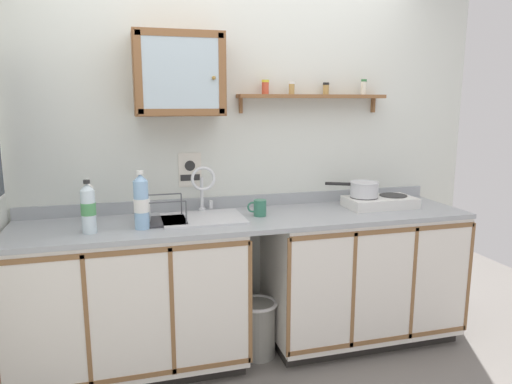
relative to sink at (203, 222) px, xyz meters
The scene contains 18 objects.
floor 1.02m from the sink, 49.97° to the right, with size 5.91×5.91×0.00m, color slate.
back_wall 0.58m from the sink, 45.23° to the left, with size 3.51×0.07×2.61m.
lower_cabinet_run 0.65m from the sink, behind, with size 1.38×0.63×0.90m.
lower_cabinet_run_right 1.18m from the sink, ahead, with size 1.30×0.63×0.90m.
countertop 0.30m from the sink, ahead, with size 2.87×0.65×0.03m, color #9EA3A8.
backsplash 0.40m from the sink, 41.65° to the left, with size 2.87×0.02×0.08m, color #9EA3A8.
sink is the anchor object (origin of this frame).
hot_plate_stove 1.23m from the sink, ahead, with size 0.47×0.26×0.08m.
saucepan 1.12m from the sink, ahead, with size 0.34×0.23×0.10m.
bottle_water_blue_0 0.44m from the sink, 159.18° to the right, with size 0.09×0.09×0.34m.
bottle_water_clear_1 0.69m from the sink, 166.65° to the right, with size 0.08×0.08×0.30m.
bottle_opaque_white_2 0.69m from the sink, behind, with size 0.06×0.06×0.27m.
dish_rack 0.27m from the sink, behind, with size 0.29×0.26×0.16m.
mug 0.37m from the sink, ahead, with size 0.12×0.08×0.10m.
wall_cabinet 0.92m from the sink, 127.29° to the left, with size 0.54×0.28×0.50m.
spice_shelf 1.13m from the sink, 14.29° to the left, with size 1.04×0.14×0.23m.
warning_sign 0.39m from the sink, 98.34° to the left, with size 0.15×0.01×0.23m.
trash_bin 0.79m from the sink, 14.90° to the right, with size 0.26×0.26×0.37m.
Camera 1 is at (-0.74, -2.47, 1.64)m, focal length 32.91 mm.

